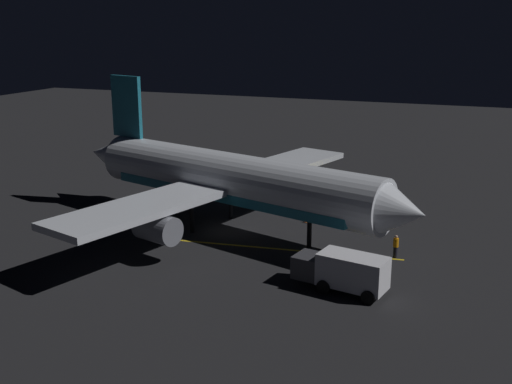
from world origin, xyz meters
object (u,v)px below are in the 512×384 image
(airliner, at_px, (228,180))
(traffic_cone_near_left, at_px, (306,220))
(catering_truck, at_px, (332,196))
(ground_crew_worker, at_px, (396,246))
(baggage_truck, at_px, (344,272))
(traffic_cone_near_right, at_px, (295,208))

(airliner, height_order, traffic_cone_near_left, airliner)
(traffic_cone_near_left, bearing_deg, catering_truck, 166.42)
(airliner, height_order, ground_crew_worker, airliner)
(ground_crew_worker, bearing_deg, catering_truck, -143.76)
(airliner, height_order, baggage_truck, airliner)
(airliner, bearing_deg, ground_crew_worker, 83.72)
(ground_crew_worker, height_order, traffic_cone_near_left, ground_crew_worker)
(airliner, xyz_separation_m, baggage_truck, (8.64, 11.86, -2.94))
(catering_truck, distance_m, ground_crew_worker, 12.56)
(airliner, bearing_deg, traffic_cone_near_left, 126.61)
(baggage_truck, bearing_deg, airliner, -126.07)
(baggage_truck, height_order, traffic_cone_near_right, baggage_truck)
(catering_truck, bearing_deg, traffic_cone_near_left, -13.58)
(ground_crew_worker, bearing_deg, baggage_truck, -16.95)
(catering_truck, xyz_separation_m, ground_crew_worker, (10.12, 7.42, -0.37))
(airliner, relative_size, traffic_cone_near_left, 61.65)
(airliner, distance_m, ground_crew_worker, 14.50)
(baggage_truck, height_order, ground_crew_worker, baggage_truck)
(catering_truck, bearing_deg, ground_crew_worker, 36.24)
(airliner, height_order, traffic_cone_near_right, airliner)
(traffic_cone_near_left, height_order, traffic_cone_near_right, same)
(catering_truck, height_order, traffic_cone_near_right, catering_truck)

